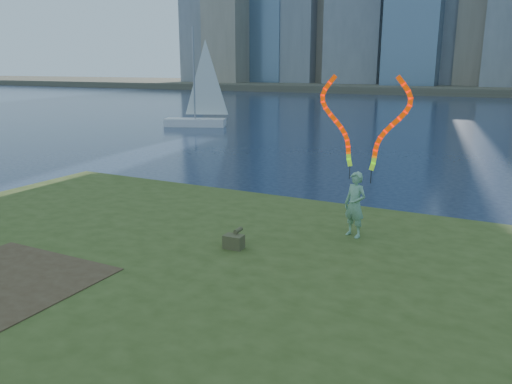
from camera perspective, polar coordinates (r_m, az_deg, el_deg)
The scene contains 6 objects.
ground at distance 11.12m, azimuth -6.34°, elevation -10.10°, with size 320.00×320.00×0.00m, color #192640.
grassy_knoll at distance 9.35m, azimuth -14.38°, elevation -13.11°, with size 20.00×18.00×0.80m.
far_shore at distance 103.63m, azimuth 24.59°, elevation 10.74°, with size 320.00×40.00×1.20m, color #4E4939.
woman_with_ribbons at distance 11.25m, azimuth 11.56°, elevation 2.02°, with size 1.85×0.80×3.89m.
canvas_bag at distance 10.63m, azimuth -2.53°, elevation -5.60°, with size 0.42×0.48×0.39m.
sailboat at distance 39.31m, azimuth -6.63°, elevation 9.32°, with size 4.87×3.13×7.49m.
Camera 1 is at (5.69, -8.40, 4.56)m, focal length 35.00 mm.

